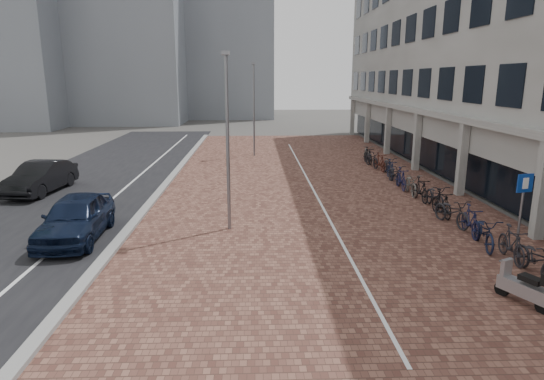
{
  "coord_description": "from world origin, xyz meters",
  "views": [
    {
      "loc": [
        -0.65,
        -10.46,
        5.27
      ],
      "look_at": [
        0.0,
        6.0,
        1.3
      ],
      "focal_mm": 30.69,
      "sensor_mm": 36.0,
      "label": 1
    }
  ],
  "objects_px": {
    "scooter_front": "(524,286)",
    "parking_sign": "(522,202)",
    "car_dark": "(41,177)",
    "car_navy": "(76,218)"
  },
  "relations": [
    {
      "from": "car_dark",
      "to": "car_navy",
      "type": "bearing_deg",
      "value": -52.7
    },
    {
      "from": "car_navy",
      "to": "scooter_front",
      "type": "bearing_deg",
      "value": -25.24
    },
    {
      "from": "car_dark",
      "to": "scooter_front",
      "type": "bearing_deg",
      "value": -29.98
    },
    {
      "from": "parking_sign",
      "to": "car_dark",
      "type": "bearing_deg",
      "value": 138.55
    },
    {
      "from": "car_navy",
      "to": "car_dark",
      "type": "bearing_deg",
      "value": 118.94
    },
    {
      "from": "scooter_front",
      "to": "parking_sign",
      "type": "distance_m",
      "value": 3.46
    },
    {
      "from": "car_dark",
      "to": "scooter_front",
      "type": "xyz_separation_m",
      "value": [
        16.4,
        -11.87,
        -0.23
      ]
    },
    {
      "from": "scooter_front",
      "to": "car_dark",
      "type": "bearing_deg",
      "value": 118.4
    },
    {
      "from": "car_dark",
      "to": "scooter_front",
      "type": "height_order",
      "value": "car_dark"
    },
    {
      "from": "scooter_front",
      "to": "parking_sign",
      "type": "xyz_separation_m",
      "value": [
        1.45,
        2.88,
        1.26
      ]
    }
  ]
}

